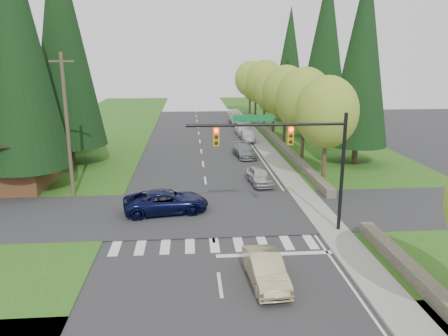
{
  "coord_description": "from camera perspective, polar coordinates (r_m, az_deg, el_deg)",
  "views": [
    {
      "loc": [
        -1.21,
        -18.24,
        9.8
      ],
      "look_at": [
        0.95,
        8.62,
        2.8
      ],
      "focal_mm": 35.0,
      "sensor_mm": 36.0,
      "label": 1
    }
  ],
  "objects": [
    {
      "name": "conifer_e_b",
      "position": [
        54.7,
        13.1,
        15.24
      ],
      "size": [
        6.12,
        6.12,
        19.8
      ],
      "color": "#38281C",
      "rests_on": "ground"
    },
    {
      "name": "decid_tree_6",
      "position": [
        75.07,
        3.44,
        11.54
      ],
      "size": [
        5.2,
        5.2,
        8.86
      ],
      "color": "#38281C",
      "rests_on": "ground"
    },
    {
      "name": "parked_car_e",
      "position": [
        63.06,
        1.65,
        6.26
      ],
      "size": [
        2.25,
        4.88,
        1.38
      ],
      "primitive_type": "imported",
      "rotation": [
        0.0,
        0.0,
        0.07
      ],
      "color": "#A6A6AA",
      "rests_on": "ground"
    },
    {
      "name": "ground",
      "position": [
        20.74,
        -0.73,
        -13.64
      ],
      "size": [
        120.0,
        120.0,
        0.0
      ],
      "primitive_type": "plane",
      "color": "#28282B",
      "rests_on": "ground"
    },
    {
      "name": "utility_pole",
      "position": [
        31.7,
        -19.8,
        5.26
      ],
      "size": [
        1.6,
        0.24,
        10.0
      ],
      "color": "#473828",
      "rests_on": "ground"
    },
    {
      "name": "decid_tree_5",
      "position": [
        68.16,
        4.18,
        10.94
      ],
      "size": [
        4.8,
        4.8,
        8.3
      ],
      "color": "#38281C",
      "rests_on": "ground"
    },
    {
      "name": "parked_car_b",
      "position": [
        43.12,
        2.71,
        2.28
      ],
      "size": [
        2.23,
        4.55,
        1.27
      ],
      "primitive_type": "imported",
      "rotation": [
        0.0,
        0.0,
        0.11
      ],
      "color": "gray",
      "rests_on": "ground"
    },
    {
      "name": "grass_west",
      "position": [
        41.19,
        -21.09,
        -0.15
      ],
      "size": [
        14.0,
        110.0,
        0.06
      ],
      "primitive_type": "cube",
      "color": "#324F15",
      "rests_on": "ground"
    },
    {
      "name": "parked_car_d",
      "position": [
        55.41,
        2.53,
        5.17
      ],
      "size": [
        2.04,
        4.57,
        1.53
      ],
      "primitive_type": "imported",
      "rotation": [
        0.0,
        0.0,
        0.05
      ],
      "color": "white",
      "rests_on": "ground"
    },
    {
      "name": "parked_car_c",
      "position": [
        50.9,
        3.17,
        4.21
      ],
      "size": [
        1.54,
        4.11,
        1.34
      ],
      "primitive_type": "imported",
      "rotation": [
        0.0,
        0.0,
        -0.03
      ],
      "color": "#9D9DA2",
      "rests_on": "ground"
    },
    {
      "name": "conifer_w_c",
      "position": [
        41.68,
        -20.4,
        15.75
      ],
      "size": [
        6.46,
        6.46,
        20.8
      ],
      "color": "#38281C",
      "rests_on": "ground"
    },
    {
      "name": "decid_tree_0",
      "position": [
        34.14,
        13.29,
        7.11
      ],
      "size": [
        4.8,
        4.8,
        8.37
      ],
      "color": "#38281C",
      "rests_on": "ground"
    },
    {
      "name": "conifer_w_e",
      "position": [
        47.97,
        -20.73,
        14.25
      ],
      "size": [
        5.78,
        5.78,
        18.8
      ],
      "color": "#38281C",
      "rests_on": "ground"
    },
    {
      "name": "stone_wall_north",
      "position": [
        50.12,
        6.78,
        3.6
      ],
      "size": [
        0.7,
        40.0,
        0.7
      ],
      "primitive_type": "cube",
      "color": "#4C4438",
      "rests_on": "ground"
    },
    {
      "name": "traffic_signal",
      "position": [
        23.9,
        9.01,
        2.76
      ],
      "size": [
        8.7,
        0.37,
        6.8
      ],
      "color": "black",
      "rests_on": "ground"
    },
    {
      "name": "brown_building",
      "position": [
        36.59,
        -26.68,
        2.52
      ],
      "size": [
        8.4,
        8.4,
        5.4
      ],
      "color": "#4C2D19",
      "rests_on": "ground"
    },
    {
      "name": "conifer_e_c",
      "position": [
        67.96,
        8.58,
        13.98
      ],
      "size": [
        5.1,
        5.1,
        16.8
      ],
      "color": "#38281C",
      "rests_on": "ground"
    },
    {
      "name": "sidewalk_east",
      "position": [
        42.19,
        6.61,
        1.13
      ],
      "size": [
        1.8,
        80.0,
        0.13
      ],
      "primitive_type": "cube",
      "color": "gray",
      "rests_on": "ground"
    },
    {
      "name": "sedan_champagne",
      "position": [
        19.76,
        5.45,
        -13.06
      ],
      "size": [
        1.68,
        4.11,
        1.32
      ],
      "primitive_type": "imported",
      "rotation": [
        0.0,
        0.0,
        0.07
      ],
      "color": "#C9B986",
      "rests_on": "ground"
    },
    {
      "name": "stone_wall_south",
      "position": [
        20.44,
        25.62,
        -14.54
      ],
      "size": [
        0.7,
        14.0,
        0.7
      ],
      "primitive_type": "cube",
      "color": "#4C4438",
      "rests_on": "ground"
    },
    {
      "name": "parked_car_a",
      "position": [
        34.12,
        4.69,
        -1.02
      ],
      "size": [
        1.91,
        4.01,
        1.32
      ],
      "primitive_type": "imported",
      "rotation": [
        0.0,
        0.0,
        0.09
      ],
      "color": "silver",
      "rests_on": "ground"
    },
    {
      "name": "decid_tree_1",
      "position": [
        40.82,
        10.46,
        8.7
      ],
      "size": [
        5.2,
        5.2,
        8.8
      ],
      "color": "#38281C",
      "rests_on": "ground"
    },
    {
      "name": "decid_tree_2",
      "position": [
        47.53,
        8.06,
        9.75
      ],
      "size": [
        5.0,
        5.0,
        8.82
      ],
      "color": "#38281C",
      "rests_on": "ground"
    },
    {
      "name": "cross_street",
      "position": [
        28.03,
        -1.85,
        -5.91
      ],
      "size": [
        120.0,
        8.0,
        0.1
      ],
      "primitive_type": "cube",
      "color": "#28282B",
      "rests_on": "ground"
    },
    {
      "name": "decid_tree_3",
      "position": [
        54.4,
        6.54,
        10.11
      ],
      "size": [
        5.0,
        5.0,
        8.55
      ],
      "color": "#38281C",
      "rests_on": "ground"
    },
    {
      "name": "suv_navy",
      "position": [
        28.09,
        -7.56,
        -4.37
      ],
      "size": [
        5.68,
        3.28,
        1.49
      ],
      "primitive_type": "imported",
      "rotation": [
        0.0,
        0.0,
        1.73
      ],
      "color": "#0B0F37",
      "rests_on": "ground"
    },
    {
      "name": "grass_east",
      "position": [
        41.95,
        15.34,
        0.57
      ],
      "size": [
        14.0,
        110.0,
        0.06
      ],
      "primitive_type": "cube",
      "color": "#324F15",
      "rests_on": "ground"
    },
    {
      "name": "conifer_w_a",
      "position": [
        34.34,
        -25.6,
        14.85
      ],
      "size": [
        6.12,
        6.12,
        19.8
      ],
      "color": "#38281C",
      "rests_on": "ground"
    },
    {
      "name": "decid_tree_4",
      "position": [
        61.26,
        5.38,
        11.01
      ],
      "size": [
        5.4,
        5.4,
        9.18
      ],
      "color": "#38281C",
      "rests_on": "ground"
    },
    {
      "name": "conifer_e_a",
      "position": [
        41.15,
        17.62,
        13.9
      ],
      "size": [
        5.44,
        5.44,
        17.8
      ],
      "color": "#38281C",
      "rests_on": "ground"
    },
    {
      "name": "curb_east",
      "position": [
        42.03,
        5.47,
        1.11
      ],
      "size": [
        0.2,
        80.0,
        0.13
      ],
      "primitive_type": "cube",
      "color": "gray",
      "rests_on": "ground"
    }
  ]
}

